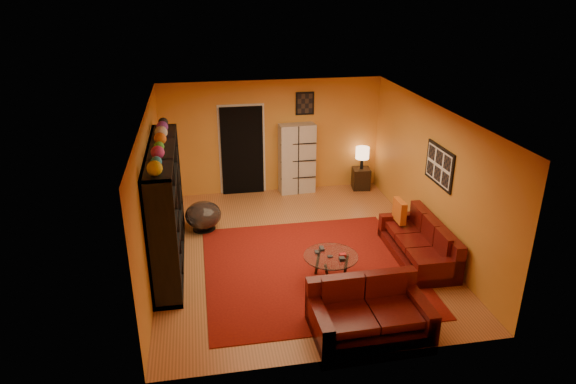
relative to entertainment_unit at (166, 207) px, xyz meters
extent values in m
plane|color=#99592F|center=(2.27, 0.00, -1.05)|extent=(6.00, 6.00, 0.00)
plane|color=white|center=(2.27, 0.00, 1.55)|extent=(6.00, 6.00, 0.00)
plane|color=orange|center=(2.27, 3.00, 0.25)|extent=(6.00, 0.00, 6.00)
plane|color=orange|center=(2.27, -3.00, 0.25)|extent=(6.00, 0.00, 6.00)
plane|color=orange|center=(-0.23, 0.00, 0.25)|extent=(0.00, 6.00, 6.00)
plane|color=orange|center=(4.78, 0.00, 0.25)|extent=(0.00, 6.00, 6.00)
cube|color=#630F0B|center=(2.38, -0.70, -1.04)|extent=(3.60, 3.60, 0.01)
cube|color=black|center=(1.57, 2.96, -0.03)|extent=(0.95, 0.10, 2.04)
cube|color=black|center=(4.75, -0.30, 0.55)|extent=(0.03, 1.00, 0.70)
cube|color=black|center=(3.02, 2.98, 1.00)|extent=(0.42, 0.03, 0.52)
cube|color=black|center=(0.00, 0.00, 0.00)|extent=(0.45, 3.00, 2.10)
imported|color=black|center=(0.05, -0.05, -0.04)|extent=(1.01, 0.13, 0.58)
cube|color=#440A09|center=(4.32, -0.67, -0.89)|extent=(0.84, 1.98, 0.32)
cube|color=#440A09|center=(4.64, -0.67, -0.62)|extent=(0.22, 1.96, 0.85)
cube|color=#440A09|center=(4.31, -1.56, -0.74)|extent=(0.80, 0.20, 0.62)
cube|color=#440A09|center=(4.34, 0.22, -0.74)|extent=(0.80, 0.20, 0.62)
cube|color=#440A09|center=(4.27, -1.20, -0.58)|extent=(0.59, 0.52, 0.12)
cube|color=#440A09|center=(4.29, -0.67, -0.58)|extent=(0.59, 0.52, 0.12)
cube|color=#440A09|center=(4.30, -0.13, -0.58)|extent=(0.59, 0.52, 0.12)
cube|color=#440A09|center=(2.83, -2.50, -0.89)|extent=(1.67, 1.02, 0.32)
cube|color=#440A09|center=(2.82, -2.10, -0.62)|extent=(1.65, 0.22, 0.85)
cube|color=#440A09|center=(3.56, -2.48, -0.74)|extent=(0.20, 0.99, 0.62)
cube|color=#440A09|center=(2.09, -2.52, -0.74)|extent=(0.20, 0.99, 0.62)
cube|color=#440A09|center=(3.15, -2.53, -0.58)|extent=(0.64, 0.78, 0.12)
cube|color=#440A09|center=(2.51, -2.55, -0.58)|extent=(0.64, 0.78, 0.12)
cube|color=#CF5C17|center=(4.22, 0.01, -0.42)|extent=(0.12, 0.42, 0.42)
cylinder|color=silver|center=(2.62, -1.09, -0.60)|extent=(0.89, 0.89, 0.02)
cylinder|color=black|center=(2.90, -1.06, -0.83)|extent=(0.05, 0.05, 0.43)
cylinder|color=black|center=(2.46, -0.87, -0.83)|extent=(0.05, 0.05, 0.43)
cylinder|color=black|center=(2.51, -1.35, -0.83)|extent=(0.05, 0.05, 0.43)
cube|color=beige|center=(2.82, 2.80, -0.24)|extent=(0.84, 0.42, 1.62)
cylinder|color=black|center=(0.61, 1.16, -1.03)|extent=(0.44, 0.44, 0.03)
cylinder|color=black|center=(0.61, 1.16, -0.95)|extent=(0.06, 0.06, 0.15)
ellipsoid|color=#3F3737|center=(0.61, 1.16, -0.73)|extent=(0.71, 0.71, 0.53)
cube|color=black|center=(4.36, 2.72, -0.80)|extent=(0.45, 0.45, 0.50)
cylinder|color=black|center=(4.36, 2.72, -0.42)|extent=(0.08, 0.08, 0.25)
cylinder|color=#F7BF88|center=(4.36, 2.72, -0.16)|extent=(0.32, 0.32, 0.27)
camera|label=1|loc=(0.64, -8.19, 3.56)|focal=32.00mm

